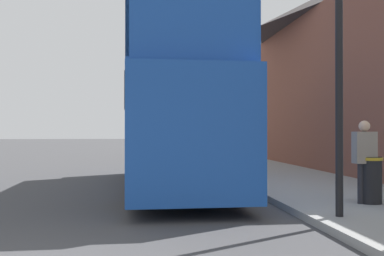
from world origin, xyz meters
TOP-DOWN VIEW (x-y plane):
  - ground_plane at (0.00, 21.00)m, footprint 144.00×144.00m
  - sidewalk at (6.80, 18.00)m, footprint 3.85×108.00m
  - brick_terrace_rear at (11.73, 15.93)m, footprint 6.00×19.26m
  - tour_bus at (2.91, 8.65)m, footprint 2.63×9.61m
  - parked_car_ahead_of_bus at (3.73, 15.90)m, footprint 1.89×4.15m
  - pedestrian_second at (6.50, 4.59)m, footprint 0.44×0.24m
  - lamp_post_nearest at (5.38, 3.36)m, footprint 0.35×0.35m
  - lamp_post_second at (5.25, 12.50)m, footprint 0.35×0.35m
  - litter_bin at (6.64, 4.62)m, footprint 0.48×0.48m

SIDE VIEW (x-z plane):
  - ground_plane at x=0.00m, z-range 0.00..0.00m
  - sidewalk at x=6.80m, z-range 0.00..0.14m
  - litter_bin at x=6.64m, z-range 0.17..1.12m
  - parked_car_ahead_of_bus at x=3.73m, z-range -0.03..1.40m
  - pedestrian_second at x=6.50m, z-range 0.31..1.99m
  - tour_bus at x=2.91m, z-range -0.25..3.95m
  - lamp_post_nearest at x=5.38m, z-range 1.03..5.67m
  - lamp_post_second at x=5.25m, z-range 1.05..5.95m
  - brick_terrace_rear at x=11.73m, z-range 0.00..8.63m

